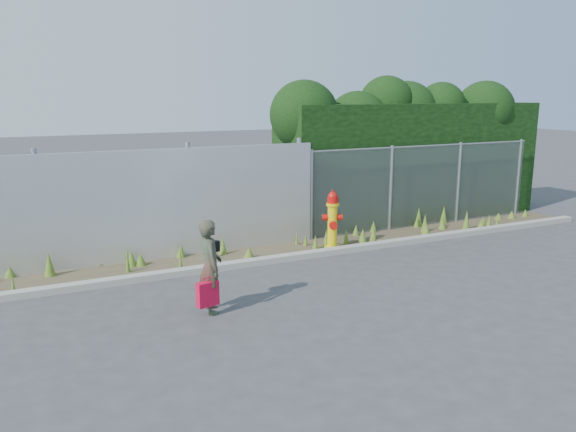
# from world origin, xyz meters

# --- Properties ---
(ground) EXTENTS (80.00, 80.00, 0.00)m
(ground) POSITION_xyz_m (0.00, 0.00, 0.00)
(ground) COLOR #39393B
(ground) RESTS_ON ground
(curb) EXTENTS (16.00, 0.22, 0.12)m
(curb) POSITION_xyz_m (0.00, 1.80, 0.06)
(curb) COLOR gray
(curb) RESTS_ON ground
(weed_strip) EXTENTS (16.00, 1.32, 0.53)m
(weed_strip) POSITION_xyz_m (0.47, 2.49, 0.11)
(weed_strip) COLOR #453927
(weed_strip) RESTS_ON ground
(corrugated_fence) EXTENTS (8.50, 0.21, 2.30)m
(corrugated_fence) POSITION_xyz_m (-3.25, 3.01, 1.10)
(corrugated_fence) COLOR #BBBEC2
(corrugated_fence) RESTS_ON ground
(chainlink_fence) EXTENTS (6.50, 0.07, 2.05)m
(chainlink_fence) POSITION_xyz_m (4.25, 3.00, 1.03)
(chainlink_fence) COLOR gray
(chainlink_fence) RESTS_ON ground
(hedge) EXTENTS (7.64, 2.00, 3.70)m
(hedge) POSITION_xyz_m (4.40, 4.05, 2.03)
(hedge) COLOR black
(hedge) RESTS_ON ground
(fire_hydrant) EXTENTS (0.43, 0.38, 1.28)m
(fire_hydrant) POSITION_xyz_m (1.08, 2.11, 0.62)
(fire_hydrant) COLOR yellow
(fire_hydrant) RESTS_ON ground
(woman) EXTENTS (0.41, 0.56, 1.43)m
(woman) POSITION_xyz_m (-2.32, -0.10, 0.72)
(woman) COLOR #0E5B3B
(woman) RESTS_ON ground
(red_tote_bag) EXTENTS (0.34, 0.12, 0.44)m
(red_tote_bag) POSITION_xyz_m (-2.43, -0.27, 0.35)
(red_tote_bag) COLOR #B40A2F
(black_shoulder_bag) EXTENTS (0.22, 0.09, 0.16)m
(black_shoulder_bag) POSITION_xyz_m (-2.22, 0.08, 0.96)
(black_shoulder_bag) COLOR black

